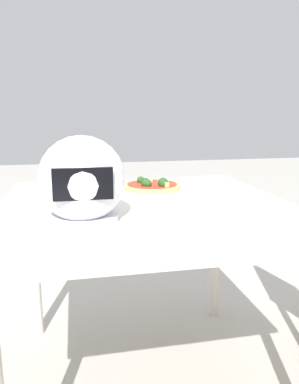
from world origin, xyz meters
TOP-DOWN VIEW (x-y plane):
  - dining_table at (0.00, 0.00)m, footprint 1.04×1.05m
  - pizza_plate at (-0.06, -0.21)m, footprint 0.30×0.30m
  - pizza at (-0.06, -0.20)m, footprint 0.24×0.24m
  - motorcycle_helmet at (0.23, 0.18)m, footprint 0.26×0.26m

SIDE VIEW (x-z plane):
  - dining_table at x=0.00m, z-range 0.30..1.06m
  - pizza_plate at x=-0.06m, z-range 0.76..0.77m
  - pizza at x=-0.06m, z-range 0.76..0.81m
  - motorcycle_helmet at x=0.23m, z-range 0.76..1.01m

